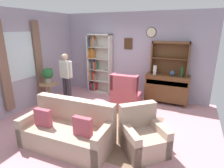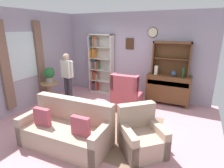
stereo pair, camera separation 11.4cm
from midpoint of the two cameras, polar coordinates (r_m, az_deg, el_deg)
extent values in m
cube|color=#C68C93|center=(4.82, -2.79, -11.48)|extent=(5.40, 4.60, 0.02)
cube|color=#A399AD|center=(6.27, 5.95, 8.77)|extent=(5.00, 0.06, 2.80)
cylinder|color=beige|center=(6.01, 11.62, 15.52)|extent=(0.28, 0.03, 0.28)
torus|color=#382314|center=(6.01, 11.62, 15.52)|extent=(0.31, 0.02, 0.31)
cube|color=#422816|center=(6.23, 4.57, 12.44)|extent=(0.28, 0.03, 0.36)
cube|color=#A399AD|center=(5.92, -25.59, 6.72)|extent=(0.06, 4.20, 2.80)
cube|color=silver|center=(5.72, -27.20, 7.74)|extent=(0.02, 0.90, 1.30)
cube|color=#7F5B4C|center=(5.37, -31.32, 4.47)|extent=(0.08, 0.24, 2.30)
cube|color=#7F5B4C|center=(6.09, -22.45, 6.87)|extent=(0.08, 0.24, 2.30)
cube|color=#846651|center=(4.50, -2.24, -13.49)|extent=(2.33, 2.13, 0.01)
cube|color=silver|center=(6.82, -7.56, 6.39)|extent=(0.04, 0.30, 2.10)
cube|color=silver|center=(6.41, -0.96, 5.87)|extent=(0.04, 0.30, 2.10)
cube|color=silver|center=(6.49, -4.57, 15.11)|extent=(0.90, 0.30, 0.04)
cube|color=silver|center=(6.87, -4.17, -2.31)|extent=(0.90, 0.30, 0.04)
cube|color=silver|center=(6.73, -3.78, 6.36)|extent=(0.90, 0.01, 2.10)
cube|color=silver|center=(6.75, -4.25, 1.09)|extent=(0.86, 0.30, 0.02)
cube|color=#3F3833|center=(6.99, -7.08, -0.69)|extent=(0.04, 0.16, 0.26)
cube|color=#B22D33|center=(6.97, -6.83, -0.55)|extent=(0.03, 0.24, 0.30)
cube|color=#723F7F|center=(6.96, -6.58, -0.76)|extent=(0.03, 0.16, 0.26)
cube|color=#723F7F|center=(6.94, -6.33, -0.79)|extent=(0.02, 0.23, 0.26)
cube|color=#284C8C|center=(6.93, -6.12, -0.85)|extent=(0.02, 0.19, 0.25)
cube|color=#337247|center=(6.90, -5.89, -0.65)|extent=(0.02, 0.18, 0.31)
cube|color=#CC7233|center=(6.89, -5.67, -0.67)|extent=(0.03, 0.19, 0.32)
cube|color=#B22D33|center=(6.87, -5.44, -0.62)|extent=(0.02, 0.14, 0.34)
cube|color=silver|center=(6.65, -4.32, 4.44)|extent=(0.86, 0.30, 0.02)
cube|color=#CC7233|center=(6.87, -7.24, 2.84)|extent=(0.04, 0.17, 0.34)
cube|color=gray|center=(6.85, -6.91, 2.74)|extent=(0.03, 0.23, 0.32)
cube|color=#337247|center=(6.84, -6.62, 2.56)|extent=(0.03, 0.11, 0.29)
cube|color=#B22D33|center=(6.81, -6.31, 2.63)|extent=(0.04, 0.19, 0.31)
cube|color=#CC7233|center=(6.80, -6.01, 2.29)|extent=(0.04, 0.13, 0.24)
cube|color=gray|center=(6.78, -5.68, 2.26)|extent=(0.03, 0.12, 0.24)
cube|color=silver|center=(6.57, -4.40, 7.88)|extent=(0.86, 0.30, 0.02)
cube|color=gray|center=(6.79, -7.36, 5.90)|extent=(0.04, 0.15, 0.28)
cube|color=#CC7233|center=(6.77, -7.01, 5.74)|extent=(0.03, 0.12, 0.24)
cube|color=#284C8C|center=(6.74, -6.70, 6.00)|extent=(0.03, 0.10, 0.31)
cube|color=#284C8C|center=(6.72, -6.40, 5.90)|extent=(0.03, 0.18, 0.30)
cube|color=#284C8C|center=(6.70, -6.13, 6.10)|extent=(0.03, 0.20, 0.35)
cube|color=#CC7233|center=(6.69, -5.80, 5.78)|extent=(0.04, 0.22, 0.28)
cube|color=#B22D33|center=(6.66, -5.46, 5.93)|extent=(0.04, 0.14, 0.32)
cube|color=#337247|center=(6.64, -5.22, 5.87)|extent=(0.02, 0.13, 0.31)
cube|color=silver|center=(6.52, -4.48, 11.39)|extent=(0.86, 0.30, 0.02)
cube|color=#CC7233|center=(6.73, -7.46, 9.20)|extent=(0.04, 0.19, 0.26)
cube|color=#CC7233|center=(6.70, -7.16, 9.37)|extent=(0.02, 0.23, 0.30)
cube|color=gold|center=(6.68, -6.89, 9.58)|extent=(0.04, 0.13, 0.35)
cube|color=gold|center=(6.66, -6.58, 9.23)|extent=(0.02, 0.15, 0.27)
cube|color=#CC7233|center=(6.65, -6.34, 9.36)|extent=(0.03, 0.23, 0.31)
cube|color=gray|center=(6.69, -7.66, 12.48)|extent=(0.02, 0.16, 0.22)
cube|color=#284C8C|center=(6.67, -7.44, 12.85)|extent=(0.03, 0.22, 0.31)
cube|color=#3F3833|center=(6.66, -7.17, 12.59)|extent=(0.03, 0.19, 0.25)
cube|color=gray|center=(6.64, -6.92, 12.84)|extent=(0.02, 0.14, 0.31)
cube|color=#CC7233|center=(6.62, -6.64, 12.68)|extent=(0.03, 0.17, 0.27)
cube|color=#CC7233|center=(6.59, -6.30, 13.03)|extent=(0.04, 0.16, 0.35)
cube|color=gray|center=(6.57, -5.91, 12.60)|extent=(0.04, 0.24, 0.26)
cube|color=brown|center=(5.94, 16.17, -1.10)|extent=(1.30, 0.45, 0.82)
cube|color=brown|center=(6.04, 9.92, -5.02)|extent=(0.06, 0.06, 0.10)
cube|color=brown|center=(5.89, 21.34, -6.55)|extent=(0.06, 0.06, 0.10)
cube|color=brown|center=(6.36, 10.72, -3.93)|extent=(0.06, 0.06, 0.10)
cube|color=brown|center=(6.22, 21.55, -5.34)|extent=(0.06, 0.06, 0.10)
cube|color=#492C18|center=(5.68, 16.01, 0.24)|extent=(1.20, 0.01, 0.14)
cube|color=brown|center=(5.90, 11.89, 8.19)|extent=(0.04, 0.26, 1.00)
cube|color=brown|center=(5.78, 22.27, 7.10)|extent=(0.04, 0.26, 1.00)
cube|color=brown|center=(5.76, 17.44, 12.29)|extent=(1.10, 0.26, 0.06)
cube|color=brown|center=(5.82, 17.03, 7.68)|extent=(1.06, 0.26, 0.02)
cube|color=brown|center=(5.94, 17.19, 7.85)|extent=(1.10, 0.01, 1.00)
cylinder|color=beige|center=(5.79, 12.68, 4.32)|extent=(0.11, 0.11, 0.28)
ellipsoid|color=#33476B|center=(5.73, 17.76, 3.26)|extent=(0.15, 0.15, 0.17)
cylinder|color=#194223|center=(5.68, 20.38, 3.54)|extent=(0.07, 0.07, 0.30)
cube|color=tan|center=(3.92, -14.67, -15.60)|extent=(1.83, 0.91, 0.42)
cube|color=tan|center=(3.94, -12.35, -7.83)|extent=(1.81, 0.26, 0.48)
cube|color=tan|center=(4.38, -23.71, -11.55)|extent=(0.17, 0.85, 0.60)
cube|color=tan|center=(3.50, -3.25, -17.64)|extent=(0.17, 0.85, 0.60)
cube|color=#B74C5B|center=(3.92, -21.53, -9.75)|extent=(0.36, 0.11, 0.36)
cube|color=#B74C5B|center=(3.41, -10.15, -12.94)|extent=(0.36, 0.11, 0.36)
cube|color=white|center=(3.85, -12.57, -4.55)|extent=(0.37, 0.19, 0.00)
cube|color=tan|center=(3.71, 8.91, -17.44)|extent=(1.08, 1.08, 0.40)
cube|color=tan|center=(3.72, 7.12, -9.42)|extent=(0.68, 0.64, 0.48)
cube|color=tan|center=(3.56, 4.38, -17.47)|extent=(0.63, 0.67, 0.55)
cube|color=tan|center=(3.80, 13.22, -15.45)|extent=(0.63, 0.67, 0.55)
cube|color=#B74C5B|center=(5.56, 3.93, -4.98)|extent=(0.81, 0.83, 0.42)
cube|color=#B74C5B|center=(5.12, 3.01, -0.69)|extent=(0.79, 0.23, 0.63)
cube|color=#B74C5B|center=(5.03, 6.84, 0.03)|extent=(0.11, 0.28, 0.44)
cube|color=#B74C5B|center=(5.24, -0.35, 0.83)|extent=(0.11, 0.28, 0.44)
cylinder|color=#997047|center=(5.87, -19.91, 0.04)|extent=(0.52, 0.52, 0.03)
cylinder|color=#997047|center=(5.97, -19.58, -3.14)|extent=(0.08, 0.08, 0.66)
cylinder|color=#997047|center=(6.08, -19.28, -5.94)|extent=(0.36, 0.36, 0.03)
cylinder|color=gray|center=(5.89, -19.81, 1.05)|extent=(0.20, 0.20, 0.16)
sphere|color=#235B2D|center=(5.84, -20.02, 3.08)|extent=(0.33, 0.33, 0.33)
ellipsoid|color=#235B2D|center=(5.88, -19.03, 3.66)|extent=(0.10, 0.06, 0.23)
ellipsoid|color=#235B2D|center=(5.94, -20.01, 3.70)|extent=(0.10, 0.06, 0.23)
ellipsoid|color=#235B2D|center=(5.83, -18.90, 3.56)|extent=(0.10, 0.06, 0.23)
cylinder|color=#38333D|center=(6.05, -14.94, -1.67)|extent=(0.13, 0.13, 0.82)
cylinder|color=#38333D|center=(5.93, -13.73, -1.97)|extent=(0.13, 0.13, 0.82)
cube|color=silver|center=(5.82, -14.82, 4.45)|extent=(0.36, 0.24, 0.52)
sphere|color=tan|center=(5.75, -15.11, 8.14)|extent=(0.22, 0.22, 0.20)
cylinder|color=silver|center=(5.97, -16.32, 4.89)|extent=(0.09, 0.09, 0.48)
cylinder|color=silver|center=(5.66, -13.28, 4.48)|extent=(0.09, 0.09, 0.48)
cube|color=brown|center=(4.42, -9.18, -8.45)|extent=(0.80, 0.50, 0.03)
cube|color=brown|center=(4.56, -14.57, -10.94)|extent=(0.05, 0.05, 0.39)
cube|color=brown|center=(4.17, -6.36, -13.20)|extent=(0.05, 0.05, 0.39)
cube|color=brown|center=(4.86, -11.34, -8.83)|extent=(0.05, 0.05, 0.39)
cube|color=brown|center=(4.51, -3.49, -10.68)|extent=(0.05, 0.05, 0.39)
cube|color=gold|center=(4.48, -8.55, -7.66)|extent=(0.20, 0.10, 0.03)
cube|color=#CC7233|center=(4.46, -8.39, -7.30)|extent=(0.15, 0.13, 0.03)
cube|color=gray|center=(4.44, -8.41, -7.06)|extent=(0.18, 0.14, 0.02)
cube|color=#3F3833|center=(4.44, -8.33, -6.78)|extent=(0.21, 0.16, 0.02)
camera|label=1|loc=(0.06, -90.72, -0.22)|focal=29.29mm
camera|label=2|loc=(0.06, 89.28, 0.22)|focal=29.29mm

